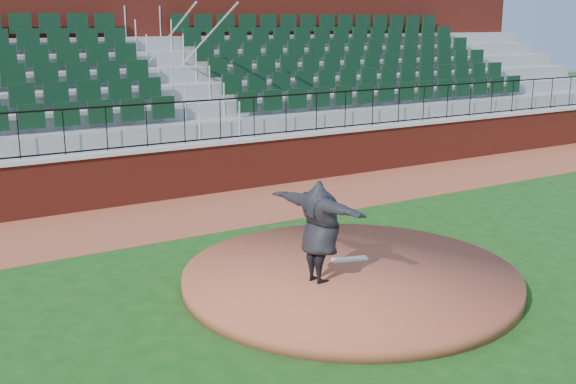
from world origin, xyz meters
The scene contains 10 objects.
ground centered at (0.00, 0.00, 0.00)m, with size 90.00×90.00×0.00m, color #164213.
warning_track centered at (0.00, 5.40, 0.01)m, with size 34.00×3.20×0.01m, color brown.
field_wall centered at (0.00, 7.00, 0.60)m, with size 34.00×0.35×1.20m, color maroon.
wall_cap centered at (0.00, 7.00, 1.25)m, with size 34.00×0.45×0.10m, color #B7B7B7.
wall_railing centered at (0.00, 7.00, 1.80)m, with size 34.00×0.05×1.00m, color black, non-canonical shape.
seating_stands centered at (0.00, 9.72, 2.30)m, with size 34.00×5.10×4.60m, color gray, non-canonical shape.
concourse_wall centered at (0.00, 12.52, 2.75)m, with size 34.00×0.50×5.50m, color maroon.
pitchers_mound centered at (0.30, 0.06, 0.12)m, with size 5.42×5.42×0.25m, color brown.
pitching_rubber centered at (0.60, 0.48, 0.27)m, with size 0.61×0.15×0.04m, color white.
pitcher centered at (-0.39, -0.06, 1.05)m, with size 1.97×0.54×1.61m, color black.
Camera 1 is at (-6.19, -8.57, 4.19)m, focal length 43.99 mm.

